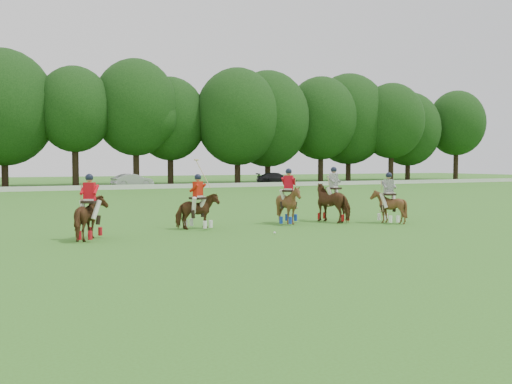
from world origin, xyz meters
name	(u,v)px	position (x,y,z in m)	size (l,w,h in m)	color
ground	(288,242)	(0.00, 0.00, 0.00)	(180.00, 180.00, 0.00)	#3B7321
tree_line	(77,110)	(0.26, 48.05, 8.23)	(117.98, 14.32, 14.75)	black
boundary_rail	(91,188)	(0.00, 38.00, 0.22)	(120.00, 0.10, 0.44)	white
car_mid	(132,180)	(4.85, 42.50, 0.69)	(1.46, 4.20, 1.38)	#A7A6AC
car_right	(277,179)	(21.59, 42.50, 0.68)	(1.91, 4.70, 1.36)	black
polo_red_a	(90,216)	(-5.64, 3.30, 0.78)	(1.48, 1.90, 2.18)	#4D2914
polo_red_b	(198,210)	(-1.39, 4.64, 0.73)	(1.75, 1.67, 2.65)	#4D2914
polo_red_c	(289,204)	(2.61, 4.73, 0.83)	(1.92, 1.94, 2.31)	#4D2914
polo_stripe_a	(333,202)	(4.81, 4.74, 0.86)	(1.58, 2.16, 2.36)	#4D2914
polo_stripe_b	(388,205)	(6.61, 3.28, 0.75)	(1.35, 1.46, 2.14)	#4D2914
polo_ball	(275,233)	(0.58, 2.06, 0.04)	(0.09, 0.09, 0.09)	white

